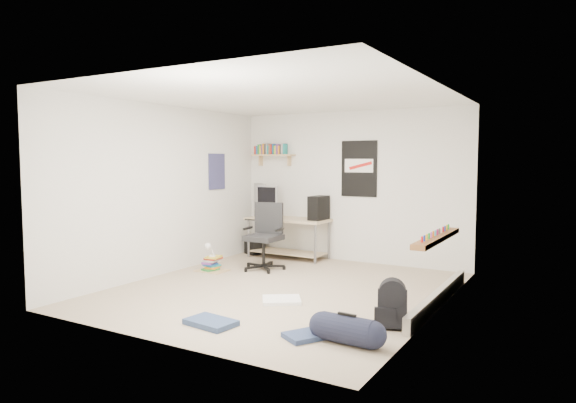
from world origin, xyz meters
The scene contains 26 objects.
floor centered at (0.00, 0.00, -0.01)m, with size 4.00×4.50×0.01m, color gray.
ceiling centered at (0.00, 0.00, 2.50)m, with size 4.00×4.50×0.01m, color white.
back_wall centered at (0.00, 2.25, 1.25)m, with size 4.00×0.01×2.50m, color silver.
left_wall centered at (-2.00, 0.00, 1.25)m, with size 0.01×4.50×2.50m, color silver.
right_wall centered at (2.00, 0.00, 1.25)m, with size 0.01×4.50×2.50m, color silver.
desk centered at (-1.03, 1.95, 0.36)m, with size 1.43×0.63×0.65m, color tan.
monitor_left centered at (-1.65, 2.00, 0.89)m, with size 0.42×0.11×0.47m, color #B0AFB5.
monitor_right centered at (-1.36, 1.80, 0.88)m, with size 0.40×0.10×0.44m, color #9E9EA3.
pc_tower centered at (-0.47, 2.00, 0.87)m, with size 0.20×0.42×0.44m, color black.
keyboard centered at (-1.51, 1.69, 0.66)m, with size 0.40×0.14×0.02m, color black.
speaker_left centered at (-1.65, 1.92, 0.73)m, with size 0.08×0.08×0.16m, color black.
speaker_right centered at (-1.08, 1.69, 0.74)m, with size 0.08×0.08×0.17m, color black.
office_chair centered at (-0.88, 0.93, 0.49)m, with size 0.68×0.68×1.04m, color black.
wall_shelf centered at (-1.45, 2.14, 1.78)m, with size 0.80×0.22×0.24m, color tan.
poster_back_wall centered at (0.15, 2.23, 1.55)m, with size 0.62×0.03×0.92m, color black.
poster_left_wall centered at (-1.99, 1.20, 1.50)m, with size 0.02×0.42×0.60m, color navy.
window centered at (1.95, 0.30, 1.45)m, with size 0.10×1.50×1.26m, color brown.
baseboard_heater centered at (1.96, 0.30, 0.09)m, with size 0.08×2.50×0.18m, color #B7B2A8.
backpack centered at (1.75, -0.76, 0.20)m, with size 0.29×0.23×0.39m, color black.
duffel_bag centered at (1.54, -1.40, 0.14)m, with size 0.26×0.26×0.52m, color black.
tshirt centered at (0.29, -0.49, 0.02)m, with size 0.45×0.38×0.04m, color white.
jeans_a centered at (0.12, -1.61, 0.03)m, with size 0.51×0.33×0.06m, color navy.
jeans_b centered at (1.14, -1.46, 0.03)m, with size 0.38×0.29×0.05m, color navy.
book_stack centered at (-1.51, 0.45, 0.15)m, with size 0.43×0.36×0.30m, color brown.
desk_lamp centered at (-1.49, 0.43, 0.38)m, with size 0.11×0.18×0.18m, color silver.
subwoofer centered at (-1.75, 1.98, 0.14)m, with size 0.27×0.27×0.31m, color black.
Camera 1 is at (3.38, -5.65, 1.68)m, focal length 32.00 mm.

